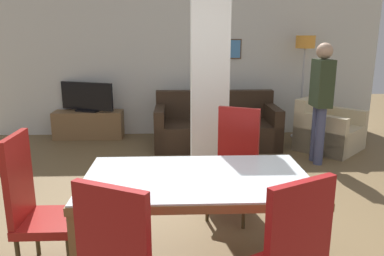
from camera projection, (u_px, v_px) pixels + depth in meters
The scene contains 13 objects.
back_wall at pixel (185, 63), 6.94m from camera, with size 7.20×0.09×2.70m.
divider_pillar at pixel (209, 78), 4.47m from camera, with size 0.44×0.34×2.70m.
dining_table at pixel (197, 193), 2.96m from camera, with size 1.78×1.01×0.78m.
dining_chair_far_right at pixel (235, 162), 3.88m from camera, with size 0.61×0.61×1.13m.
dining_chair_head_left at pixel (35, 203), 2.92m from camera, with size 0.46×0.46×1.13m.
sofa at pixel (216, 128), 6.39m from camera, with size 2.06×0.94×0.90m.
armchair at pixel (327, 132), 6.19m from camera, with size 1.26×1.26×0.85m.
coffee_table at pixel (222, 148), 5.49m from camera, with size 0.64×0.51×0.45m.
bottle at pixel (226, 126), 5.47m from camera, with size 0.07×0.07×0.26m.
tv_stand at pixel (89, 125), 6.87m from camera, with size 1.24×0.40×0.50m.
tv_screen at pixel (87, 97), 6.75m from camera, with size 0.99×0.41×0.53m.
floor_lamp at pixel (305, 52), 6.63m from camera, with size 0.34×0.34×1.84m.
standing_person at pixel (321, 95), 5.35m from camera, with size 0.23×0.38×1.75m.
Camera 1 is at (-0.15, -2.74, 1.85)m, focal length 35.00 mm.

